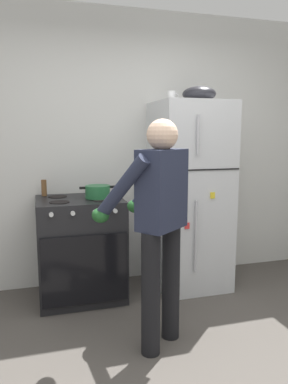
{
  "coord_description": "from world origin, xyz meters",
  "views": [
    {
      "loc": [
        -0.87,
        -1.73,
        1.5
      ],
      "look_at": [
        0.01,
        1.32,
        1.0
      ],
      "focal_mm": 34.46,
      "sensor_mm": 36.0,
      "label": 1
    }
  ],
  "objects_px": {
    "person_cook": "(157,214)",
    "pepper_mill": "(44,188)",
    "stove_range": "(81,249)",
    "refrigerator": "(189,196)",
    "red_pot": "(98,192)",
    "coffee_mug": "(172,96)",
    "mixing_bowl": "(199,94)"
  },
  "relations": [
    {
      "from": "person_cook",
      "to": "refrigerator",
      "type": "bearing_deg",
      "value": 55.92
    },
    {
      "from": "coffee_mug",
      "to": "stove_range",
      "type": "bearing_deg",
      "value": -176.13
    },
    {
      "from": "stove_range",
      "to": "pepper_mill",
      "type": "height_order",
      "value": "pepper_mill"
    },
    {
      "from": "person_cook",
      "to": "pepper_mill",
      "type": "relative_size",
      "value": 10.57
    },
    {
      "from": "stove_range",
      "to": "pepper_mill",
      "type": "relative_size",
      "value": 6.15
    },
    {
      "from": "mixing_bowl",
      "to": "coffee_mug",
      "type": "bearing_deg",
      "value": 169.01
    },
    {
      "from": "red_pot",
      "to": "person_cook",
      "type": "bearing_deg",
      "value": -73.19
    },
    {
      "from": "refrigerator",
      "to": "pepper_mill",
      "type": "bearing_deg",
      "value": 171.68
    },
    {
      "from": "red_pot",
      "to": "pepper_mill",
      "type": "relative_size",
      "value": 2.13
    },
    {
      "from": "red_pot",
      "to": "pepper_mill",
      "type": "xyz_separation_m",
      "value": [
        -0.46,
        0.25,
        0.02
      ]
    },
    {
      "from": "refrigerator",
      "to": "red_pot",
      "type": "relative_size",
      "value": 5.59
    },
    {
      "from": "red_pot",
      "to": "mixing_bowl",
      "type": "distance_m",
      "value": 1.33
    },
    {
      "from": "stove_range",
      "to": "pepper_mill",
      "type": "xyz_separation_m",
      "value": [
        -0.3,
        0.21,
        0.55
      ]
    },
    {
      "from": "person_cook",
      "to": "red_pot",
      "type": "relative_size",
      "value": 4.96
    },
    {
      "from": "red_pot",
      "to": "stove_range",
      "type": "bearing_deg",
      "value": 166.08
    },
    {
      "from": "stove_range",
      "to": "coffee_mug",
      "type": "relative_size",
      "value": 8.31
    },
    {
      "from": "stove_range",
      "to": "red_pot",
      "type": "relative_size",
      "value": 2.89
    },
    {
      "from": "mixing_bowl",
      "to": "stove_range",
      "type": "bearing_deg",
      "value": -179.48
    },
    {
      "from": "refrigerator",
      "to": "mixing_bowl",
      "type": "relative_size",
      "value": 5.69
    },
    {
      "from": "person_cook",
      "to": "red_pot",
      "type": "distance_m",
      "value": 0.94
    },
    {
      "from": "person_cook",
      "to": "coffee_mug",
      "type": "xyz_separation_m",
      "value": [
        0.46,
        0.99,
        0.9
      ]
    },
    {
      "from": "red_pot",
      "to": "coffee_mug",
      "type": "relative_size",
      "value": 2.88
    },
    {
      "from": "coffee_mug",
      "to": "mixing_bowl",
      "type": "relative_size",
      "value": 0.35
    },
    {
      "from": "person_cook",
      "to": "pepper_mill",
      "type": "distance_m",
      "value": 1.36
    },
    {
      "from": "person_cook",
      "to": "pepper_mill",
      "type": "bearing_deg",
      "value": 122.53
    },
    {
      "from": "refrigerator",
      "to": "pepper_mill",
      "type": "xyz_separation_m",
      "value": [
        -1.37,
        0.2,
        0.11
      ]
    },
    {
      "from": "red_pot",
      "to": "refrigerator",
      "type": "bearing_deg",
      "value": 3.13
    },
    {
      "from": "stove_range",
      "to": "red_pot",
      "type": "distance_m",
      "value": 0.55
    },
    {
      "from": "person_cook",
      "to": "red_pot",
      "type": "bearing_deg",
      "value": 106.81
    },
    {
      "from": "person_cook",
      "to": "coffee_mug",
      "type": "distance_m",
      "value": 1.42
    },
    {
      "from": "stove_range",
      "to": "red_pot",
      "type": "bearing_deg",
      "value": -13.92
    },
    {
      "from": "refrigerator",
      "to": "person_cook",
      "type": "bearing_deg",
      "value": -124.08
    }
  ]
}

